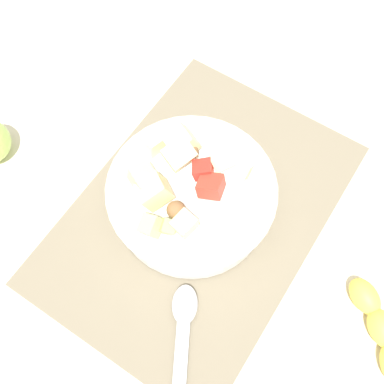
% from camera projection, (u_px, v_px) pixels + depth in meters
% --- Properties ---
extents(ground_plane, '(2.40, 2.40, 0.00)m').
position_uv_depth(ground_plane, '(199.00, 213.00, 0.77)').
color(ground_plane, silver).
extents(placemat, '(0.49, 0.34, 0.01)m').
position_uv_depth(placemat, '(199.00, 212.00, 0.76)').
color(placemat, '#756B56').
rests_on(placemat, ground_plane).
extents(salad_bowl, '(0.25, 0.25, 0.11)m').
position_uv_depth(salad_bowl, '(191.00, 194.00, 0.73)').
color(salad_bowl, white).
rests_on(salad_bowl, placemat).
extents(serving_spoon, '(0.19, 0.12, 0.01)m').
position_uv_depth(serving_spoon, '(183.00, 333.00, 0.68)').
color(serving_spoon, '#B7B7BC').
rests_on(serving_spoon, placemat).
extents(banana_whole, '(0.12, 0.13, 0.04)m').
position_uv_depth(banana_whole, '(380.00, 329.00, 0.67)').
color(banana_whole, yellow).
rests_on(banana_whole, ground_plane).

